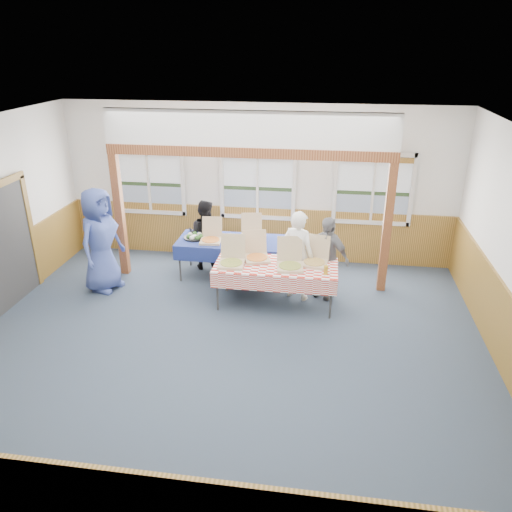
{
  "coord_description": "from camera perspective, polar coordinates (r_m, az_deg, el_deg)",
  "views": [
    {
      "loc": [
        1.41,
        -6.29,
        4.29
      ],
      "look_at": [
        0.33,
        1.0,
        1.09
      ],
      "focal_mm": 35.0,
      "sensor_mm": 36.0,
      "label": 1
    }
  ],
  "objects": [
    {
      "name": "window_mid",
      "position": [
        10.19,
        0.18,
        8.61
      ],
      "size": [
        1.56,
        0.1,
        1.46
      ],
      "color": "silver",
      "rests_on": "wall_back"
    },
    {
      "name": "wainscot_back",
      "position": [
        10.55,
        0.18,
        2.69
      ],
      "size": [
        7.98,
        0.05,
        1.1
      ],
      "primitive_type": "cube",
      "color": "brown",
      "rests_on": "floor"
    },
    {
      "name": "cross_beam",
      "position": [
        8.89,
        -0.91,
        11.77
      ],
      "size": [
        5.15,
        0.18,
        0.18
      ],
      "primitive_type": "cube",
      "color": "#5D2B14",
      "rests_on": "post_left"
    },
    {
      "name": "drink_glass",
      "position": [
        8.24,
        8.0,
        -1.6
      ],
      "size": [
        0.07,
        0.07,
        0.15
      ],
      "primitive_type": "cylinder",
      "color": "#A9801C",
      "rests_on": "table_right"
    },
    {
      "name": "floor",
      "position": [
        7.74,
        -3.58,
        -10.25
      ],
      "size": [
        8.0,
        8.0,
        0.0
      ],
      "primitive_type": "plane",
      "color": "#2B3647",
      "rests_on": "ground"
    },
    {
      "name": "veggie_tray",
      "position": [
        9.74,
        -7.01,
        2.21
      ],
      "size": [
        0.43,
        0.43,
        0.1
      ],
      "color": "black",
      "rests_on": "table_left"
    },
    {
      "name": "pizza_box_b",
      "position": [
        9.65,
        -0.49,
        2.42
      ],
      "size": [
        0.48,
        0.55,
        0.44
      ],
      "rotation": [
        0.0,
        0.0,
        0.17
      ],
      "color": "tan",
      "rests_on": "table_left"
    },
    {
      "name": "cased_opening",
      "position": [
        9.54,
        -26.53,
        1.03
      ],
      "size": [
        0.06,
        1.3,
        2.1
      ],
      "primitive_type": "cube",
      "color": "#303030",
      "rests_on": "wall_left"
    },
    {
      "name": "pizza_box_e",
      "position": [
        8.42,
        3.9,
        -0.9
      ],
      "size": [
        0.49,
        0.58,
        0.47
      ],
      "rotation": [
        0.0,
        0.0,
        0.13
      ],
      "color": "tan",
      "rests_on": "table_right"
    },
    {
      "name": "pizza_box_c",
      "position": [
        8.52,
        -2.8,
        -0.55
      ],
      "size": [
        0.45,
        0.54,
        0.47
      ],
      "rotation": [
        0.0,
        0.0,
        0.05
      ],
      "color": "tan",
      "rests_on": "table_right"
    },
    {
      "name": "person_grey",
      "position": [
        8.92,
        8.02,
        -0.16
      ],
      "size": [
        0.95,
        0.75,
        1.5
      ],
      "primitive_type": "imported",
      "rotation": [
        0.0,
        0.0,
        -0.51
      ],
      "color": "slate",
      "rests_on": "floor"
    },
    {
      "name": "man_blue",
      "position": [
        9.44,
        -17.36,
        1.74
      ],
      "size": [
        0.85,
        1.08,
        1.94
      ],
      "primitive_type": "imported",
      "rotation": [
        0.0,
        0.0,
        1.29
      ],
      "color": "#3C4E98",
      "rests_on": "floor"
    },
    {
      "name": "post_left",
      "position": [
        9.93,
        -15.3,
        4.48
      ],
      "size": [
        0.15,
        0.15,
        2.4
      ],
      "primitive_type": "cube",
      "color": "#5D2B14",
      "rests_on": "floor"
    },
    {
      "name": "wall_front",
      "position": [
        4.12,
        -14.63,
        -18.2
      ],
      "size": [
        8.0,
        0.0,
        8.0
      ],
      "primitive_type": "plane",
      "rotation": [
        -1.57,
        0.0,
        0.0
      ],
      "color": "silver",
      "rests_on": "floor"
    },
    {
      "name": "window_right",
      "position": [
        10.13,
        13.29,
        7.89
      ],
      "size": [
        1.56,
        0.1,
        1.46
      ],
      "color": "silver",
      "rests_on": "wall_back"
    },
    {
      "name": "pizza_box_f",
      "position": [
        8.6,
        6.76,
        -0.48
      ],
      "size": [
        0.49,
        0.56,
        0.45
      ],
      "rotation": [
        0.0,
        0.0,
        -0.18
      ],
      "color": "tan",
      "rests_on": "table_right"
    },
    {
      "name": "woman_white",
      "position": [
        8.78,
        4.81,
        0.07
      ],
      "size": [
        0.71,
        0.6,
        1.64
      ],
      "primitive_type": "imported",
      "rotation": [
        0.0,
        0.0,
        2.72
      ],
      "color": "white",
      "rests_on": "floor"
    },
    {
      "name": "wall_back",
      "position": [
        10.25,
        0.21,
        8.24
      ],
      "size": [
        8.0,
        0.0,
        8.0
      ],
      "primitive_type": "plane",
      "rotation": [
        1.57,
        0.0,
        0.0
      ],
      "color": "silver",
      "rests_on": "floor"
    },
    {
      "name": "pizza_box_a",
      "position": [
        9.55,
        -5.17,
        2.06
      ],
      "size": [
        0.42,
        0.5,
        0.42
      ],
      "rotation": [
        0.0,
        0.0,
        0.08
      ],
      "color": "tan",
      "rests_on": "table_left"
    },
    {
      "name": "post_right",
      "position": [
        9.19,
        14.74,
        3.02
      ],
      "size": [
        0.15,
        0.15,
        2.4
      ],
      "primitive_type": "cube",
      "color": "#5D2B14",
      "rests_on": "floor"
    },
    {
      "name": "wainscot_right",
      "position": [
        7.75,
        26.78,
        -8.19
      ],
      "size": [
        0.05,
        6.98,
        1.1
      ],
      "primitive_type": "cube",
      "color": "brown",
      "rests_on": "floor"
    },
    {
      "name": "woman_black",
      "position": [
        10.03,
        -5.87,
        2.44
      ],
      "size": [
        0.77,
        0.64,
        1.43
      ],
      "primitive_type": "imported",
      "rotation": [
        0.0,
        0.0,
        2.98
      ],
      "color": "black",
      "rests_on": "floor"
    },
    {
      "name": "table_right",
      "position": [
        8.56,
        2.29,
        -1.32
      ],
      "size": [
        2.16,
        1.09,
        0.76
      ],
      "rotation": [
        0.0,
        0.0,
        -0.08
      ],
      "color": "#303030",
      "rests_on": "floor"
    },
    {
      "name": "ceiling",
      "position": [
        6.53,
        -4.3,
        13.8
      ],
      "size": [
        8.0,
        8.0,
        0.0
      ],
      "primitive_type": "plane",
      "rotation": [
        3.14,
        0.0,
        0.0
      ],
      "color": "white",
      "rests_on": "wall_back"
    },
    {
      "name": "window_left",
      "position": [
        10.75,
        -12.2,
        8.88
      ],
      "size": [
        1.56,
        0.1,
        1.46
      ],
      "color": "silver",
      "rests_on": "wall_back"
    },
    {
      "name": "pizza_box_d",
      "position": [
        8.72,
        0.07,
        0.05
      ],
      "size": [
        0.55,
        0.61,
        0.46
      ],
      "rotation": [
        0.0,
        0.0,
        0.3
      ],
      "color": "tan",
      "rests_on": "table_right"
    },
    {
      "name": "table_left",
      "position": [
        9.6,
        -2.66,
        1.53
      ],
      "size": [
        2.24,
        1.27,
        0.76
      ],
      "rotation": [
        0.0,
        0.0,
        -0.16
      ],
      "color": "#303030",
      "rests_on": "floor"
    }
  ]
}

